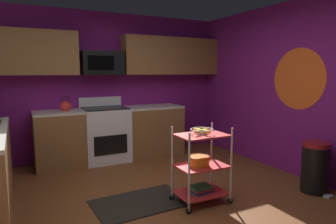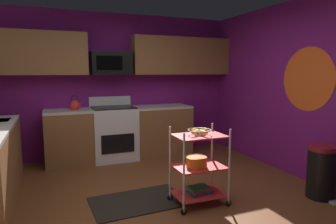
# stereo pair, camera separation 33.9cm
# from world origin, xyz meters

# --- Properties ---
(floor) EXTENTS (4.40, 4.80, 0.04)m
(floor) POSITION_xyz_m (0.00, 0.00, -0.02)
(floor) COLOR brown
(floor) RESTS_ON ground
(wall_back) EXTENTS (4.52, 0.06, 2.60)m
(wall_back) POSITION_xyz_m (0.00, 2.43, 1.30)
(wall_back) COLOR #751970
(wall_back) RESTS_ON ground
(wall_right) EXTENTS (0.06, 4.80, 2.60)m
(wall_right) POSITION_xyz_m (2.23, 0.00, 1.30)
(wall_right) COLOR #751970
(wall_right) RESTS_ON ground
(wall_flower_decal) EXTENTS (0.00, 0.90, 0.90)m
(wall_flower_decal) POSITION_xyz_m (2.20, 0.09, 1.45)
(wall_flower_decal) COLOR #E5591E
(counter_run) EXTENTS (3.49, 2.62, 0.92)m
(counter_run) POSITION_xyz_m (-0.85, 1.52, 0.46)
(counter_run) COLOR brown
(counter_run) RESTS_ON ground
(oven_range) EXTENTS (0.76, 0.65, 1.10)m
(oven_range) POSITION_xyz_m (-0.14, 2.10, 0.48)
(oven_range) COLOR white
(oven_range) RESTS_ON ground
(upper_cabinets) EXTENTS (4.40, 0.33, 0.70)m
(upper_cabinets) POSITION_xyz_m (0.03, 2.23, 1.85)
(upper_cabinets) COLOR brown
(microwave) EXTENTS (0.70, 0.39, 0.40)m
(microwave) POSITION_xyz_m (-0.14, 2.21, 1.70)
(microwave) COLOR black
(rolling_cart) EXTENTS (0.64, 0.42, 0.91)m
(rolling_cart) POSITION_xyz_m (0.41, -0.09, 0.45)
(rolling_cart) COLOR silver
(rolling_cart) RESTS_ON ground
(fruit_bowl) EXTENTS (0.27, 0.27, 0.07)m
(fruit_bowl) POSITION_xyz_m (0.41, -0.09, 0.88)
(fruit_bowl) COLOR silver
(fruit_bowl) RESTS_ON rolling_cart
(mixing_bowl_large) EXTENTS (0.25, 0.25, 0.11)m
(mixing_bowl_large) POSITION_xyz_m (0.38, -0.09, 0.52)
(mixing_bowl_large) COLOR orange
(mixing_bowl_large) RESTS_ON rolling_cart
(book_stack) EXTENTS (0.27, 0.21, 0.08)m
(book_stack) POSITION_xyz_m (0.41, -0.09, 0.17)
(book_stack) COLOR #1E4C8C
(book_stack) RESTS_ON rolling_cart
(kettle) EXTENTS (0.21, 0.18, 0.26)m
(kettle) POSITION_xyz_m (-0.78, 2.10, 1.00)
(kettle) COLOR red
(kettle) RESTS_ON counter_run
(trash_can) EXTENTS (0.34, 0.42, 0.66)m
(trash_can) POSITION_xyz_m (1.90, -0.50, 0.33)
(trash_can) COLOR black
(trash_can) RESTS_ON ground
(floor_rug) EXTENTS (1.13, 0.75, 0.01)m
(floor_rug) POSITION_xyz_m (-0.25, 0.22, 0.01)
(floor_rug) COLOR black
(floor_rug) RESTS_ON ground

